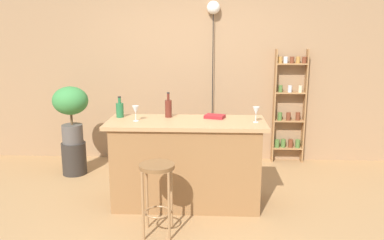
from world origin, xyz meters
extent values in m
plane|color=#A37A4C|center=(0.00, 0.00, 0.00)|extent=(12.00, 12.00, 0.00)
cube|color=#997551|center=(0.00, 1.95, 1.40)|extent=(6.40, 0.10, 2.80)
cube|color=olive|center=(0.00, 0.30, 0.45)|extent=(1.55, 0.61, 0.90)
cube|color=tan|center=(0.00, 0.30, 0.92)|extent=(1.68, 0.66, 0.04)
cylinder|color=#997047|center=(-0.34, -0.51, 0.33)|extent=(0.02, 0.02, 0.66)
cylinder|color=#997047|center=(-0.11, -0.51, 0.33)|extent=(0.02, 0.02, 0.66)
cylinder|color=#997047|center=(-0.34, -0.27, 0.33)|extent=(0.02, 0.02, 0.66)
cylinder|color=#997047|center=(-0.11, -0.27, 0.33)|extent=(0.02, 0.02, 0.66)
torus|color=#997047|center=(-0.23, -0.39, 0.22)|extent=(0.25, 0.25, 0.02)
cylinder|color=brown|center=(-0.23, -0.39, 0.67)|extent=(0.33, 0.33, 0.03)
cube|color=#9E7042|center=(1.17, 1.81, 0.82)|extent=(0.02, 0.13, 1.63)
cube|color=#9E7042|center=(1.60, 1.81, 0.82)|extent=(0.02, 0.13, 1.63)
cube|color=#9E7042|center=(1.39, 1.81, 0.20)|extent=(0.41, 0.13, 0.02)
cylinder|color=#4C7033|center=(1.24, 1.81, 0.27)|extent=(0.07, 0.07, 0.12)
cylinder|color=#4C7033|center=(1.33, 1.82, 0.27)|extent=(0.07, 0.07, 0.12)
cylinder|color=brown|center=(1.44, 1.82, 0.27)|extent=(0.07, 0.07, 0.12)
cylinder|color=#4C7033|center=(1.54, 1.81, 0.27)|extent=(0.07, 0.07, 0.12)
cube|color=#9E7042|center=(1.39, 1.81, 0.61)|extent=(0.41, 0.13, 0.02)
cylinder|color=#4C7033|center=(1.26, 1.81, 0.68)|extent=(0.06, 0.06, 0.11)
cylinder|color=brown|center=(1.38, 1.81, 0.68)|extent=(0.06, 0.06, 0.11)
cylinder|color=brown|center=(1.52, 1.82, 0.68)|extent=(0.06, 0.06, 0.11)
cube|color=#9E7042|center=(1.39, 1.81, 1.02)|extent=(0.41, 0.13, 0.02)
cylinder|color=#4C7033|center=(1.25, 1.82, 1.08)|extent=(0.06, 0.06, 0.10)
cylinder|color=silver|center=(1.38, 1.81, 1.08)|extent=(0.06, 0.06, 0.10)
cylinder|color=beige|center=(1.53, 1.80, 1.08)|extent=(0.06, 0.06, 0.10)
cube|color=#9E7042|center=(1.39, 1.81, 1.43)|extent=(0.41, 0.13, 0.02)
cylinder|color=#AD7A38|center=(1.23, 1.82, 1.48)|extent=(0.06, 0.06, 0.09)
cylinder|color=silver|center=(1.30, 1.81, 1.48)|extent=(0.06, 0.06, 0.09)
cylinder|color=brown|center=(1.39, 1.81, 1.48)|extent=(0.06, 0.06, 0.09)
cylinder|color=#AD7A38|center=(1.47, 1.82, 1.48)|extent=(0.06, 0.06, 0.09)
cylinder|color=brown|center=(1.56, 1.81, 1.48)|extent=(0.06, 0.06, 0.09)
cylinder|color=#2D2823|center=(-1.56, 1.16, 0.22)|extent=(0.32, 0.32, 0.43)
cylinder|color=#514C47|center=(-1.56, 1.16, 0.55)|extent=(0.27, 0.27, 0.25)
cylinder|color=brown|center=(-1.56, 1.16, 0.76)|extent=(0.03, 0.03, 0.16)
ellipsoid|color=#387F3D|center=(-1.56, 1.16, 1.00)|extent=(0.46, 0.41, 0.37)
cylinder|color=#236638|center=(-0.74, 0.45, 1.02)|extent=(0.08, 0.08, 0.16)
cylinder|color=#236638|center=(-0.74, 0.45, 1.13)|extent=(0.03, 0.03, 0.06)
cylinder|color=black|center=(-0.74, 0.45, 1.17)|extent=(0.03, 0.03, 0.01)
cylinder|color=#5B2319|center=(-0.21, 0.48, 1.04)|extent=(0.07, 0.07, 0.19)
cylinder|color=#5B2319|center=(-0.21, 0.48, 1.17)|extent=(0.03, 0.03, 0.07)
cylinder|color=black|center=(-0.21, 0.48, 1.21)|extent=(0.03, 0.03, 0.01)
cylinder|color=silver|center=(-0.53, 0.27, 0.94)|extent=(0.06, 0.06, 0.00)
cylinder|color=silver|center=(-0.53, 0.27, 0.98)|extent=(0.01, 0.01, 0.07)
cone|color=silver|center=(-0.53, 0.27, 1.06)|extent=(0.07, 0.07, 0.08)
cylinder|color=silver|center=(0.73, 0.27, 0.94)|extent=(0.06, 0.06, 0.00)
cylinder|color=silver|center=(0.73, 0.27, 0.98)|extent=(0.01, 0.01, 0.07)
cone|color=silver|center=(0.73, 0.27, 1.06)|extent=(0.07, 0.07, 0.08)
cube|color=maroon|center=(0.30, 0.45, 0.96)|extent=(0.24, 0.21, 0.03)
cylinder|color=black|center=(0.29, 1.84, 1.10)|extent=(0.01, 0.01, 2.19)
sphere|color=white|center=(0.29, 1.84, 2.19)|extent=(0.18, 0.18, 0.18)
camera|label=1|loc=(0.24, -3.75, 1.86)|focal=36.62mm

